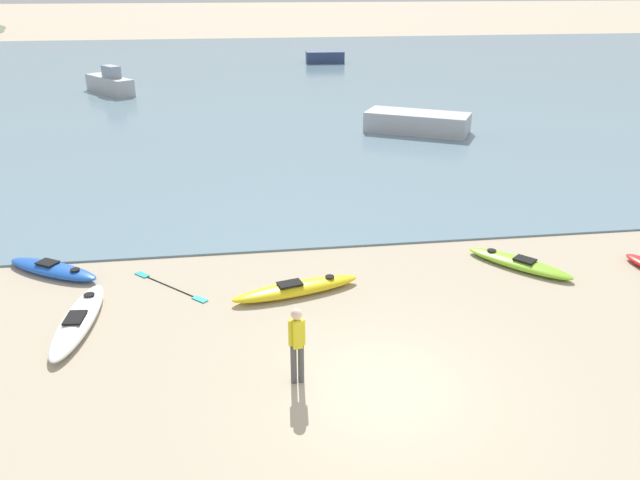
{
  "coord_description": "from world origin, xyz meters",
  "views": [
    {
      "loc": [
        -2.75,
        -10.11,
        7.65
      ],
      "look_at": [
        -0.38,
        6.57,
        0.5
      ],
      "focal_mm": 35.0,
      "sensor_mm": 36.0,
      "label": 1
    }
  ],
  "objects_px": {
    "kayak_on_sand_0": "(296,289)",
    "moored_boat_1": "(110,84)",
    "moored_boat_2": "(417,122)",
    "kayak_on_sand_2": "(53,269)",
    "person_near_foreground": "(297,341)",
    "kayak_on_sand_1": "(78,320)",
    "kayak_on_sand_3": "(519,263)",
    "loose_paddle": "(170,287)",
    "moored_boat_0": "(325,57)"
  },
  "relations": [
    {
      "from": "kayak_on_sand_2",
      "to": "loose_paddle",
      "type": "xyz_separation_m",
      "value": [
        3.28,
        -1.27,
        -0.13
      ]
    },
    {
      "from": "kayak_on_sand_1",
      "to": "moored_boat_0",
      "type": "bearing_deg",
      "value": 74.59
    },
    {
      "from": "kayak_on_sand_2",
      "to": "person_near_foreground",
      "type": "relative_size",
      "value": 1.76
    },
    {
      "from": "moored_boat_2",
      "to": "person_near_foreground",
      "type": "bearing_deg",
      "value": -112.35
    },
    {
      "from": "loose_paddle",
      "to": "moored_boat_0",
      "type": "bearing_deg",
      "value": 76.38
    },
    {
      "from": "person_near_foreground",
      "to": "loose_paddle",
      "type": "xyz_separation_m",
      "value": [
        -2.92,
        4.67,
        -0.96
      ]
    },
    {
      "from": "kayak_on_sand_0",
      "to": "kayak_on_sand_1",
      "type": "distance_m",
      "value": 5.35
    },
    {
      "from": "kayak_on_sand_2",
      "to": "moored_boat_1",
      "type": "bearing_deg",
      "value": 96.09
    },
    {
      "from": "kayak_on_sand_0",
      "to": "loose_paddle",
      "type": "xyz_separation_m",
      "value": [
        -3.3,
        0.86,
        -0.14
      ]
    },
    {
      "from": "kayak_on_sand_0",
      "to": "moored_boat_2",
      "type": "relative_size",
      "value": 0.62
    },
    {
      "from": "kayak_on_sand_3",
      "to": "loose_paddle",
      "type": "xyz_separation_m",
      "value": [
        -9.75,
        0.14,
        -0.12
      ]
    },
    {
      "from": "kayak_on_sand_3",
      "to": "moored_boat_1",
      "type": "distance_m",
      "value": 34.84
    },
    {
      "from": "moored_boat_2",
      "to": "loose_paddle",
      "type": "xyz_separation_m",
      "value": [
        -11.51,
        -16.22,
        -0.56
      ]
    },
    {
      "from": "kayak_on_sand_3",
      "to": "moored_boat_0",
      "type": "height_order",
      "value": "moored_boat_0"
    },
    {
      "from": "person_near_foreground",
      "to": "moored_boat_2",
      "type": "bearing_deg",
      "value": 67.65
    },
    {
      "from": "kayak_on_sand_3",
      "to": "loose_paddle",
      "type": "relative_size",
      "value": 1.35
    },
    {
      "from": "kayak_on_sand_3",
      "to": "moored_boat_1",
      "type": "xyz_separation_m",
      "value": [
        -16.17,
        30.86,
        0.6
      ]
    },
    {
      "from": "kayak_on_sand_3",
      "to": "kayak_on_sand_2",
      "type": "bearing_deg",
      "value": 173.82
    },
    {
      "from": "kayak_on_sand_1",
      "to": "moored_boat_1",
      "type": "xyz_separation_m",
      "value": [
        -4.44,
        32.44,
        0.58
      ]
    },
    {
      "from": "kayak_on_sand_3",
      "to": "person_near_foreground",
      "type": "distance_m",
      "value": 8.23
    },
    {
      "from": "moored_boat_2",
      "to": "loose_paddle",
      "type": "relative_size",
      "value": 2.68
    },
    {
      "from": "moored_boat_1",
      "to": "kayak_on_sand_3",
      "type": "bearing_deg",
      "value": -62.35
    },
    {
      "from": "kayak_on_sand_2",
      "to": "moored_boat_2",
      "type": "height_order",
      "value": "moored_boat_2"
    },
    {
      "from": "kayak_on_sand_3",
      "to": "loose_paddle",
      "type": "bearing_deg",
      "value": 179.17
    },
    {
      "from": "kayak_on_sand_0",
      "to": "moored_boat_2",
      "type": "distance_m",
      "value": 18.96
    },
    {
      "from": "kayak_on_sand_3",
      "to": "moored_boat_1",
      "type": "bearing_deg",
      "value": 117.65
    },
    {
      "from": "person_near_foreground",
      "to": "moored_boat_1",
      "type": "relative_size",
      "value": 0.35
    },
    {
      "from": "kayak_on_sand_2",
      "to": "moored_boat_0",
      "type": "bearing_deg",
      "value": 72.05
    },
    {
      "from": "person_near_foreground",
      "to": "moored_boat_1",
      "type": "distance_m",
      "value": 36.6
    },
    {
      "from": "moored_boat_1",
      "to": "kayak_on_sand_1",
      "type": "bearing_deg",
      "value": -82.21
    },
    {
      "from": "kayak_on_sand_0",
      "to": "loose_paddle",
      "type": "relative_size",
      "value": 1.67
    },
    {
      "from": "kayak_on_sand_2",
      "to": "kayak_on_sand_1",
      "type": "bearing_deg",
      "value": -66.53
    },
    {
      "from": "kayak_on_sand_0",
      "to": "moored_boat_1",
      "type": "xyz_separation_m",
      "value": [
        -9.72,
        31.58,
        0.58
      ]
    },
    {
      "from": "kayak_on_sand_1",
      "to": "kayak_on_sand_3",
      "type": "relative_size",
      "value": 1.27
    },
    {
      "from": "person_near_foreground",
      "to": "moored_boat_2",
      "type": "distance_m",
      "value": 22.59
    },
    {
      "from": "kayak_on_sand_0",
      "to": "loose_paddle",
      "type": "distance_m",
      "value": 3.41
    },
    {
      "from": "kayak_on_sand_0",
      "to": "moored_boat_0",
      "type": "relative_size",
      "value": 0.98
    },
    {
      "from": "moored_boat_0",
      "to": "loose_paddle",
      "type": "height_order",
      "value": "moored_boat_0"
    },
    {
      "from": "kayak_on_sand_2",
      "to": "loose_paddle",
      "type": "bearing_deg",
      "value": -21.17
    },
    {
      "from": "kayak_on_sand_0",
      "to": "kayak_on_sand_2",
      "type": "xyz_separation_m",
      "value": [
        -6.58,
        2.13,
        -0.01
      ]
    },
    {
      "from": "kayak_on_sand_1",
      "to": "moored_boat_0",
      "type": "height_order",
      "value": "moored_boat_0"
    },
    {
      "from": "moored_boat_1",
      "to": "loose_paddle",
      "type": "xyz_separation_m",
      "value": [
        6.42,
        -30.72,
        -0.72
      ]
    },
    {
      "from": "kayak_on_sand_2",
      "to": "moored_boat_2",
      "type": "bearing_deg",
      "value": 45.31
    },
    {
      "from": "moored_boat_0",
      "to": "moored_boat_2",
      "type": "height_order",
      "value": "moored_boat_0"
    },
    {
      "from": "kayak_on_sand_3",
      "to": "person_near_foreground",
      "type": "xyz_separation_m",
      "value": [
        -6.82,
        -4.53,
        0.84
      ]
    },
    {
      "from": "kayak_on_sand_0",
      "to": "moored_boat_0",
      "type": "bearing_deg",
      "value": 80.58
    },
    {
      "from": "kayak_on_sand_2",
      "to": "moored_boat_1",
      "type": "relative_size",
      "value": 0.62
    },
    {
      "from": "person_near_foreground",
      "to": "moored_boat_1",
      "type": "height_order",
      "value": "moored_boat_1"
    },
    {
      "from": "moored_boat_1",
      "to": "kayak_on_sand_0",
      "type": "bearing_deg",
      "value": -72.89
    },
    {
      "from": "kayak_on_sand_1",
      "to": "kayak_on_sand_2",
      "type": "height_order",
      "value": "kayak_on_sand_2"
    }
  ]
}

